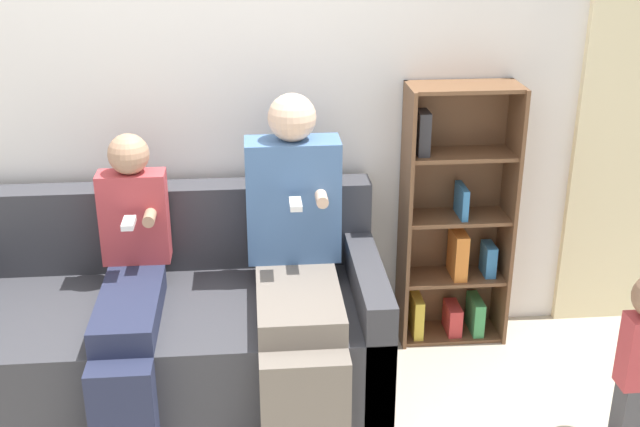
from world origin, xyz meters
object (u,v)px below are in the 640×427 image
(adult_seated, at_px, (297,255))
(bookshelf, at_px, (454,227))
(couch, at_px, (169,329))
(child_seated, at_px, (130,287))

(adult_seated, xyz_separation_m, bookshelf, (0.79, 0.43, -0.09))
(couch, bearing_deg, child_seated, -134.76)
(child_seated, bearing_deg, adult_seated, 3.90)
(adult_seated, relative_size, child_seated, 1.15)
(adult_seated, height_order, child_seated, adult_seated)
(child_seated, bearing_deg, couch, 45.24)
(adult_seated, xyz_separation_m, child_seated, (-0.70, -0.05, -0.10))
(adult_seated, height_order, bookshelf, adult_seated)
(child_seated, relative_size, bookshelf, 0.89)
(adult_seated, relative_size, bookshelf, 1.02)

